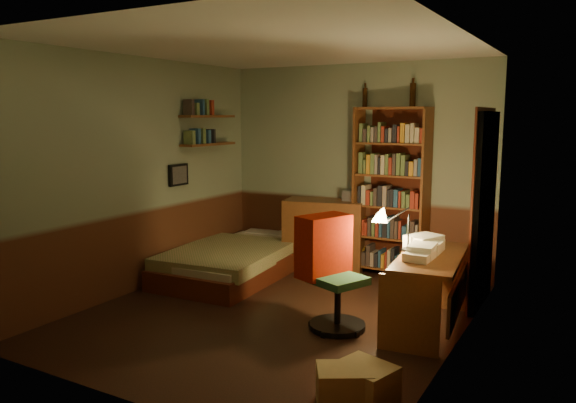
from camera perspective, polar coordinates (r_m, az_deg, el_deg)
The scene contains 24 objects.
floor at distance 5.73m, azimuth -1.25°, elevation -11.38°, with size 3.50×4.00×0.02m, color black.
ceiling at distance 5.42m, azimuth -1.35°, elevation 15.63°, with size 3.50×4.00×0.02m, color silver.
wall_back at distance 7.21m, azimuth 6.91°, elevation 3.41°, with size 3.50×0.02×2.60m, color gray.
wall_left at distance 6.49m, azimuth -14.79°, elevation 2.61°, with size 0.02×4.00×2.60m, color gray.
wall_right at distance 4.77m, azimuth 17.19°, elevation 0.41°, with size 0.02×4.00×2.60m, color gray.
wall_front at distance 3.85m, azimuth -16.79°, elevation -1.48°, with size 3.50×0.02×2.60m, color gray.
doorway at distance 6.09m, azimuth 19.33°, elevation -0.83°, with size 0.06×0.90×2.00m, color black.
door_trim at distance 6.09m, azimuth 19.00°, elevation -0.81°, with size 0.02×0.98×2.08m, color #461A0D.
bed at distance 7.00m, azimuth -5.19°, elevation -4.88°, with size 1.14×2.13×0.63m, color olive.
dresser at distance 7.24m, azimuth 3.75°, elevation -3.35°, with size 1.01×0.50×0.89m, color brown.
mini_stereo at distance 7.13m, azimuth 6.61°, elevation 0.60°, with size 0.24×0.18×0.13m, color #B2B2B7.
bookshelf at distance 6.90m, azimuth 10.39°, elevation 0.85°, with size 0.88×0.27×2.06m, color brown.
bottle_left at distance 7.09m, azimuth 7.83°, elevation 10.41°, with size 0.06×0.06×0.23m, color black.
bottle_right at distance 6.89m, azimuth 12.56°, elevation 10.51°, with size 0.07×0.07×0.28m, color black.
desk at distance 5.39m, azimuth 14.20°, elevation -8.92°, with size 0.54×1.30×0.70m, color brown.
paper_stack at distance 5.54m, azimuth 13.63°, elevation -4.01°, with size 0.24×0.33×0.13m, color silver.
desk_lamp at distance 5.36m, azimuth 12.20°, elevation -1.48°, with size 0.20×0.20×0.66m, color black.
office_chair at distance 5.21m, azimuth 5.09°, elevation -8.21°, with size 0.44×0.39×0.89m, color #265332.
red_jacket at distance 5.24m, azimuth 5.59°, elevation 0.14°, with size 0.27×0.50×0.59m, color #AF1C05.
wall_shelf_lower at distance 7.22m, azimuth -8.09°, elevation 5.79°, with size 0.20×0.90×0.03m, color brown.
wall_shelf_upper at distance 7.21m, azimuth -8.14°, elevation 8.56°, with size 0.20×0.90×0.03m, color brown.
framed_picture at distance 6.91m, azimuth -11.07°, elevation 2.67°, with size 0.04×0.32×0.26m, color black.
cardboard_box_a at distance 4.01m, azimuth 5.72°, elevation -18.28°, with size 0.37×0.29×0.27m, color olive.
cardboard_box_b at distance 4.08m, azimuth 7.86°, elevation -17.88°, with size 0.38×0.32×0.27m, color olive.
Camera 1 is at (2.75, -4.62, 1.95)m, focal length 35.00 mm.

